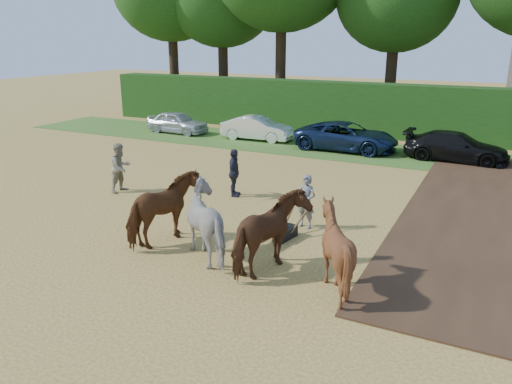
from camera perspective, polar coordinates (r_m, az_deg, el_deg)
The scene contains 7 objects.
ground at distance 11.87m, azimuth 14.77°, elevation -11.11°, with size 120.00×120.00×0.00m, color gold.
earth_strip at distance 18.20m, azimuth 24.17°, elevation -1.88°, with size 4.50×17.00×0.05m, color #472D1C.
grass_verge at distance 25.02m, azimuth 21.70°, elevation 3.34°, with size 50.00×5.00×0.03m, color #38601E.
hedgerow at distance 29.18m, azimuth 22.92°, elevation 8.03°, with size 46.00×1.60×3.00m, color #14380F.
spectator_near at distance 19.10m, azimuth -15.19°, elevation 2.71°, with size 0.89×0.69×1.83m, color #B8B190.
spectator_far at distance 17.90m, azimuth -2.52°, elevation 2.20°, with size 1.02×0.42×1.74m, color #262733.
plough_team at distance 12.54m, azimuth -1.41°, elevation -4.04°, with size 6.68×4.65×1.96m.
Camera 1 is at (1.85, -10.33, 5.54)m, focal length 35.00 mm.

